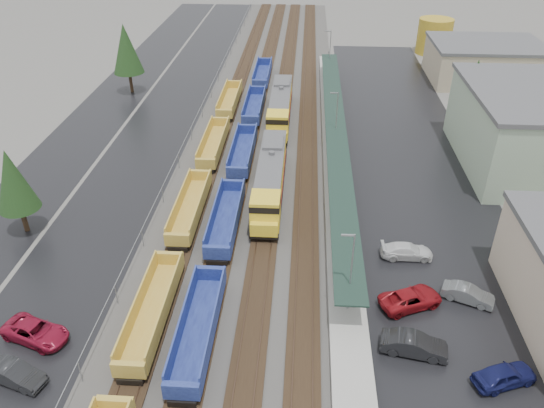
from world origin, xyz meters
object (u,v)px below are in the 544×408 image
at_px(parked_car_east_b, 411,299).
at_px(parked_car_east_e, 468,294).
at_px(storage_tank, 434,36).
at_px(parked_car_west_b, 14,374).
at_px(parked_car_east_a, 414,345).
at_px(well_string_blue, 226,219).
at_px(locomotive_trail, 280,108).
at_px(parked_car_east_c, 407,251).
at_px(well_string_yellow, 174,252).
at_px(locomotive_lead, 270,180).
at_px(parked_car_east_d, 505,375).
at_px(parked_car_west_c, 35,332).

relative_size(parked_car_east_b, parked_car_east_e, 1.25).
height_order(storage_tank, parked_car_west_b, storage_tank).
height_order(parked_car_east_a, parked_car_east_b, parked_car_east_a).
relative_size(well_string_blue, parked_car_east_b, 19.55).
height_order(locomotive_trail, parked_car_east_c, locomotive_trail).
height_order(well_string_yellow, parked_car_west_b, well_string_yellow).
relative_size(well_string_blue, parked_car_east_c, 21.53).
relative_size(locomotive_lead, parked_car_east_e, 4.49).
height_order(locomotive_trail, parked_car_east_b, locomotive_trail).
bearing_deg(parked_car_east_d, parked_car_west_b, 72.81).
xyz_separation_m(well_string_yellow, parked_car_east_d, (26.07, -12.12, -0.33)).
height_order(parked_car_east_c, parked_car_east_d, parked_car_east_d).
height_order(locomotive_trail, parked_car_west_c, locomotive_trail).
relative_size(locomotive_lead, parked_car_east_d, 4.15).
height_order(well_string_yellow, well_string_blue, well_string_blue).
height_order(parked_car_west_c, parked_car_east_c, parked_car_west_c).
bearing_deg(parked_car_east_b, parked_car_west_c, 77.57).
bearing_deg(well_string_yellow, parked_car_west_c, -129.85).
xyz_separation_m(locomotive_lead, well_string_blue, (-4.00, -6.17, -1.17)).
bearing_deg(parked_car_west_c, parked_car_east_c, -48.91).
distance_m(locomotive_lead, parked_car_east_a, 24.87).
bearing_deg(parked_car_east_d, parked_car_east_b, 14.23).
relative_size(locomotive_lead, parked_car_west_c, 3.59).
distance_m(well_string_yellow, parked_car_west_c, 13.28).
distance_m(well_string_yellow, parked_car_east_a, 22.42).
bearing_deg(well_string_blue, well_string_yellow, -124.92).
bearing_deg(parked_car_east_b, well_string_yellow, 54.32).
bearing_deg(parked_car_east_a, parked_car_east_b, 4.00).
bearing_deg(parked_car_east_a, well_string_blue, 56.54).
relative_size(well_string_yellow, storage_tank, 13.47).
xyz_separation_m(parked_car_west_c, parked_car_east_d, (34.57, -1.94, 0.04)).
bearing_deg(locomotive_trail, well_string_blue, -98.37).
bearing_deg(parked_car_east_b, parked_car_east_a, 150.48).
bearing_deg(well_string_yellow, locomotive_trail, 76.33).
relative_size(storage_tank, parked_car_east_d, 1.45).
xyz_separation_m(storage_tank, parked_car_east_b, (-15.79, -74.62, -2.60)).
bearing_deg(parked_car_west_b, well_string_blue, -14.75).
xyz_separation_m(well_string_yellow, parked_car_west_b, (-8.19, -14.22, -0.35)).
relative_size(storage_tank, parked_car_west_b, 1.45).
relative_size(storage_tank, parked_car_east_c, 1.39).
bearing_deg(parked_car_east_c, locomotive_lead, 52.46).
bearing_deg(parked_car_west_c, well_string_blue, -19.34).
bearing_deg(storage_tank, well_string_yellow, -117.55).
relative_size(well_string_yellow, parked_car_east_b, 16.97).
relative_size(well_string_blue, parked_car_west_c, 19.52).
xyz_separation_m(parked_car_east_b, parked_car_east_d, (5.30, -7.59, 0.05)).
distance_m(locomotive_lead, parked_car_east_e, 23.57).
height_order(locomotive_lead, parked_car_east_c, locomotive_lead).
height_order(parked_car_west_b, parked_car_east_d, parked_car_east_d).
relative_size(parked_car_west_c, parked_car_east_c, 1.10).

